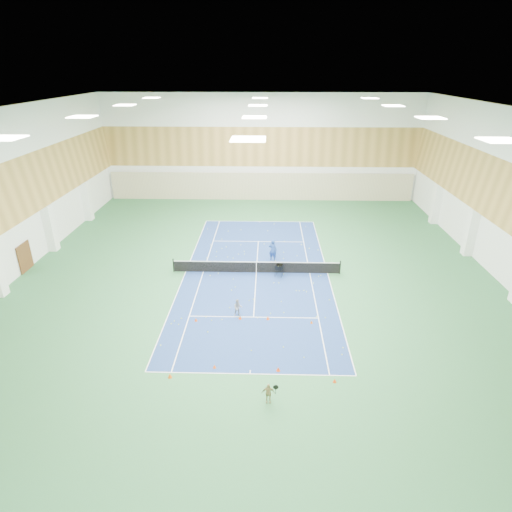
# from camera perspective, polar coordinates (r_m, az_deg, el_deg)

# --- Properties ---
(ground) EXTENTS (40.00, 40.00, 0.00)m
(ground) POSITION_cam_1_polar(r_m,az_deg,el_deg) (33.03, 0.05, -2.24)
(ground) COLOR #2B6539
(ground) RESTS_ON ground
(room_shell) EXTENTS (36.00, 40.00, 12.00)m
(room_shell) POSITION_cam_1_polar(r_m,az_deg,el_deg) (30.84, 0.05, 7.80)
(room_shell) COLOR white
(room_shell) RESTS_ON ground
(wood_cladding) EXTENTS (36.00, 40.00, 8.00)m
(wood_cladding) POSITION_cam_1_polar(r_m,az_deg,el_deg) (30.35, 0.05, 11.43)
(wood_cladding) COLOR #B68A43
(wood_cladding) RESTS_ON room_shell
(ceiling_light_grid) EXTENTS (21.40, 25.40, 0.06)m
(ceiling_light_grid) POSITION_cam_1_polar(r_m,az_deg,el_deg) (29.74, 0.06, 18.82)
(ceiling_light_grid) COLOR white
(ceiling_light_grid) RESTS_ON room_shell
(court_surface) EXTENTS (10.97, 23.77, 0.01)m
(court_surface) POSITION_cam_1_polar(r_m,az_deg,el_deg) (33.03, 0.05, -2.24)
(court_surface) COLOR navy
(court_surface) RESTS_ON ground
(tennis_balls_scatter) EXTENTS (10.57, 22.77, 0.07)m
(tennis_balls_scatter) POSITION_cam_1_polar(r_m,az_deg,el_deg) (33.01, 0.05, -2.17)
(tennis_balls_scatter) COLOR #D5F129
(tennis_balls_scatter) RESTS_ON ground
(tennis_net) EXTENTS (12.80, 0.10, 1.10)m
(tennis_net) POSITION_cam_1_polar(r_m,az_deg,el_deg) (32.79, 0.05, -1.38)
(tennis_net) COLOR black
(tennis_net) RESTS_ON ground
(back_curtain) EXTENTS (35.40, 0.16, 3.20)m
(back_curtain) POSITION_cam_1_polar(r_m,az_deg,el_deg) (51.05, 0.67, 9.25)
(back_curtain) COLOR #C6B793
(back_curtain) RESTS_ON ground
(door_left_b) EXTENTS (0.08, 1.80, 2.20)m
(door_left_b) POSITION_cam_1_polar(r_m,az_deg,el_deg) (37.55, -28.44, -0.12)
(door_left_b) COLOR #593319
(door_left_b) RESTS_ON ground
(coach) EXTENTS (0.78, 0.65, 1.84)m
(coach) POSITION_cam_1_polar(r_m,az_deg,el_deg) (34.77, 2.26, 0.80)
(coach) COLOR navy
(coach) RESTS_ON ground
(child_court) EXTENTS (0.63, 0.53, 1.15)m
(child_court) POSITION_cam_1_polar(r_m,az_deg,el_deg) (27.34, -2.43, -6.90)
(child_court) COLOR #9899A0
(child_court) RESTS_ON ground
(child_apron) EXTENTS (0.63, 0.27, 1.07)m
(child_apron) POSITION_cam_1_polar(r_m,az_deg,el_deg) (21.13, 1.64, -17.79)
(child_apron) COLOR #9F8E5A
(child_apron) RESTS_ON ground
(ball_cart) EXTENTS (0.70, 0.70, 0.99)m
(ball_cart) POSITION_cam_1_polar(r_m,az_deg,el_deg) (32.27, 3.07, -1.96)
(ball_cart) COLOR black
(ball_cart) RESTS_ON ground
(cone_svc_a) EXTENTS (0.21, 0.21, 0.23)m
(cone_svc_a) POSITION_cam_1_polar(r_m,az_deg,el_deg) (27.26, -8.01, -8.39)
(cone_svc_a) COLOR #E5480C
(cone_svc_a) RESTS_ON ground
(cone_svc_b) EXTENTS (0.22, 0.22, 0.24)m
(cone_svc_b) POSITION_cam_1_polar(r_m,az_deg,el_deg) (27.22, -2.13, -8.17)
(cone_svc_b) COLOR #D8430B
(cone_svc_b) RESTS_ON ground
(cone_svc_c) EXTENTS (0.22, 0.22, 0.25)m
(cone_svc_c) POSITION_cam_1_polar(r_m,az_deg,el_deg) (27.17, 1.60, -8.23)
(cone_svc_c) COLOR #EA430C
(cone_svc_c) RESTS_ON ground
(cone_svc_d) EXTENTS (0.18, 0.18, 0.20)m
(cone_svc_d) POSITION_cam_1_polar(r_m,az_deg,el_deg) (27.01, 7.42, -8.71)
(cone_svc_d) COLOR #E85C0C
(cone_svc_d) RESTS_ON ground
(cone_base_a) EXTENTS (0.22, 0.22, 0.24)m
(cone_base_a) POSITION_cam_1_polar(r_m,az_deg,el_deg) (23.13, -11.41, -15.36)
(cone_base_a) COLOR #F0540C
(cone_base_a) RESTS_ON ground
(cone_base_b) EXTENTS (0.19, 0.19, 0.21)m
(cone_base_b) POSITION_cam_1_polar(r_m,az_deg,el_deg) (23.40, -5.56, -14.43)
(cone_base_b) COLOR #FF520D
(cone_base_b) RESTS_ON ground
(cone_base_c) EXTENTS (0.22, 0.22, 0.24)m
(cone_base_c) POSITION_cam_1_polar(r_m,az_deg,el_deg) (23.13, 2.98, -14.82)
(cone_base_c) COLOR #FF420D
(cone_base_c) RESTS_ON ground
(cone_base_d) EXTENTS (0.19, 0.19, 0.21)m
(cone_base_d) POSITION_cam_1_polar(r_m,az_deg,el_deg) (22.79, 10.46, -16.01)
(cone_base_d) COLOR #FC450D
(cone_base_d) RESTS_ON ground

